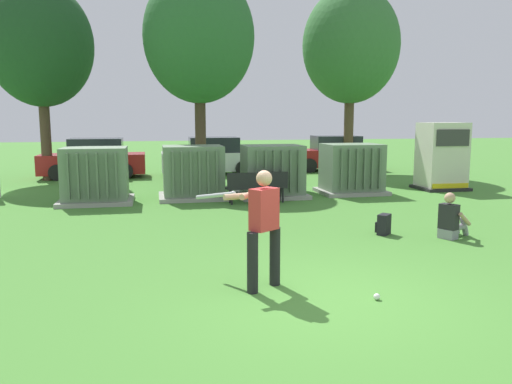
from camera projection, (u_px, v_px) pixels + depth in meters
ground_plane at (328, 300)px, 6.93m from camera, size 96.00×96.00×0.00m
transformer_west at (96, 176)px, 14.68m from camera, size 2.10×1.70×1.62m
transformer_mid_west at (193, 173)px, 15.51m from camera, size 2.10×1.70×1.62m
transformer_mid_east at (272, 172)px, 15.79m from camera, size 2.10×1.70×1.62m
transformer_east at (351, 169)px, 16.55m from camera, size 2.10×1.70×1.62m
generator_enclosure at (442, 157)px, 17.42m from camera, size 1.60×1.40×2.30m
park_bench at (257, 185)px, 14.65m from camera, size 1.82×0.49×0.92m
batter at (261, 223)px, 7.30m from camera, size 1.16×1.44×1.74m
sports_ball at (377, 297)px, 6.94m from camera, size 0.09×0.09×0.09m
seated_spectator at (451, 220)px, 10.46m from camera, size 0.79×0.67×0.96m
backpack at (384, 225)px, 10.78m from camera, size 0.38×0.38×0.44m
tree_left at (40, 45)px, 19.33m from camera, size 3.97×3.97×7.59m
tree_center_left at (199, 37)px, 18.82m from camera, size 4.14×4.14×7.90m
tree_center_right at (351, 46)px, 22.28m from camera, size 4.26×4.26×8.14m
parked_car_leftmost at (94, 159)px, 20.93m from camera, size 4.21×1.95×1.62m
parked_car_left_of_center at (211, 157)px, 22.10m from camera, size 4.22×1.95×1.62m
parked_car_right_of_center at (333, 154)px, 23.77m from camera, size 4.29×2.11×1.62m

